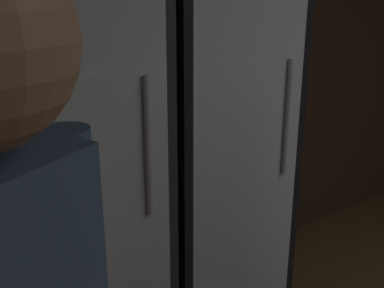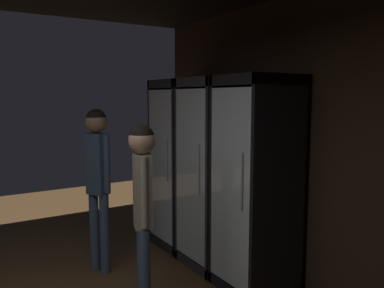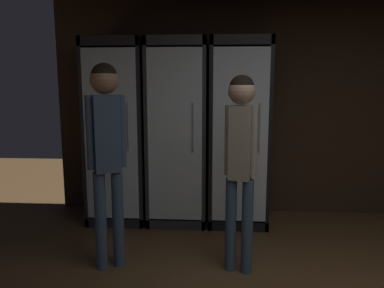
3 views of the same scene
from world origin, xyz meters
TOP-DOWN VIEW (x-y plane):
  - wall_back at (0.00, 3.03)m, footprint 6.00×0.06m
  - cooler_far_left at (-2.16, 2.69)m, footprint 0.65×0.69m
  - cooler_left at (-1.49, 2.69)m, footprint 0.65×0.69m
  - cooler_center at (-0.81, 2.69)m, footprint 0.65×0.69m
  - shopper_near at (-0.86, 1.48)m, footprint 0.26×0.22m
  - shopper_far at (-1.95, 1.48)m, footprint 0.29×0.23m

SIDE VIEW (x-z plane):
  - cooler_far_left at x=-2.16m, z-range -0.03..2.02m
  - cooler_left at x=-1.49m, z-range -0.02..2.03m
  - cooler_center at x=-0.81m, z-range -0.01..2.03m
  - shopper_near at x=-0.86m, z-range 0.24..1.87m
  - shopper_far at x=-1.95m, z-range 0.25..1.98m
  - wall_back at x=0.00m, z-range 0.00..2.80m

